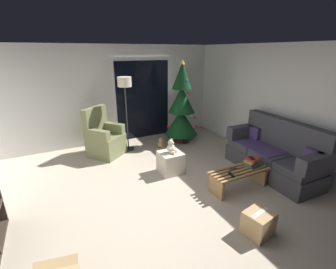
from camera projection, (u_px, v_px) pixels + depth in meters
name	position (u px, v px, depth m)	size (l,w,h in m)	color
ground_plane	(166.00, 198.00, 3.96)	(7.00, 7.00, 0.00)	#B2A38E
wall_back	(113.00, 95.00, 6.10)	(5.72, 0.12, 2.50)	silver
wall_right	(291.00, 108.00, 4.76)	(0.12, 6.00, 2.50)	silver
patio_door_frame	(143.00, 99.00, 6.43)	(1.60, 0.02, 2.20)	silver
patio_door_glass	(143.00, 101.00, 6.43)	(1.50, 0.02, 2.10)	black
couch	(274.00, 155.00, 4.65)	(0.87, 1.97, 1.08)	#3D3D42
coffee_table	(239.00, 176.00, 4.15)	(1.10, 0.40, 0.37)	#9E7547
remote_black	(231.00, 175.00, 3.93)	(0.04, 0.16, 0.02)	black
remote_graphite	(233.00, 169.00, 4.14)	(0.04, 0.16, 0.02)	#333338
book_stack	(252.00, 162.00, 4.24)	(0.30, 0.24, 0.14)	#4C4C51
cell_phone	(252.00, 158.00, 4.22)	(0.07, 0.14, 0.01)	black
christmas_tree	(182.00, 108.00, 6.10)	(0.86, 0.86, 2.15)	#4C1E19
armchair	(104.00, 139.00, 5.49)	(0.96, 0.96, 1.13)	olive
floor_lamp	(125.00, 89.00, 5.39)	(0.32, 0.32, 1.78)	#2D2D30
ottoman	(171.00, 162.00, 4.73)	(0.44, 0.44, 0.43)	beige
teddy_bear_cream	(171.00, 147.00, 4.61)	(0.21, 0.22, 0.29)	beige
teddy_bear_honey_by_tree	(161.00, 144.00, 5.93)	(0.21, 0.21, 0.29)	tan
cardboard_box_taped_mid_floor	(258.00, 223.00, 3.15)	(0.43, 0.38, 0.34)	tan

